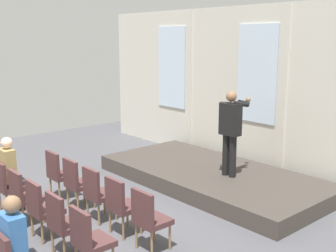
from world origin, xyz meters
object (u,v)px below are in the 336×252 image
(chair_r0_c4, at_px, (149,216))
(audience_r1_c0, at_px, (11,170))
(chair_r0_c3, at_px, (121,203))
(speaker, at_px, (231,127))
(chair_r1_c4, at_px, (89,237))
(chair_r1_c0, at_px, (7,183))
(chair_r0_c0, at_px, (59,172))
(chair_r0_c2, at_px, (97,191))
(chair_r1_c3, at_px, (63,220))
(mic_stand, at_px, (229,154))
(audience_r2_c4, at_px, (18,245))
(chair_r0_c1, at_px, (77,181))
(chair_r1_c1, at_px, (23,194))
(chair_r1_c2, at_px, (41,206))

(chair_r0_c4, relative_size, audience_r1_c0, 0.69)
(chair_r0_c3, bearing_deg, speaker, 93.78)
(speaker, xyz_separation_m, chair_r1_c4, (0.87, -3.77, -0.78))
(chair_r1_c0, bearing_deg, audience_r1_c0, 90.00)
(chair_r0_c3, bearing_deg, chair_r1_c4, -55.08)
(chair_r0_c0, bearing_deg, chair_r0_c2, 0.00)
(speaker, bearing_deg, chair_r1_c3, -87.21)
(audience_r1_c0, bearing_deg, mic_stand, 67.65)
(chair_r0_c0, distance_m, chair_r1_c3, 2.29)
(mic_stand, bearing_deg, chair_r0_c2, -94.74)
(chair_r1_c3, relative_size, audience_r2_c4, 0.70)
(chair_r0_c2, bearing_deg, chair_r0_c1, 180.00)
(chair_r0_c0, relative_size, chair_r0_c3, 1.00)
(chair_r0_c1, height_order, chair_r1_c1, same)
(chair_r1_c1, bearing_deg, chair_r0_c4, 25.53)
(chair_r1_c0, bearing_deg, chair_r0_c2, 35.61)
(audience_r2_c4, bearing_deg, audience_r1_c0, 160.32)
(chair_r0_c1, bearing_deg, chair_r1_c2, -55.08)
(chair_r0_c1, distance_m, chair_r1_c2, 1.21)
(chair_r0_c4, height_order, chair_r1_c4, same)
(mic_stand, bearing_deg, chair_r0_c3, -81.91)
(audience_r2_c4, bearing_deg, chair_r1_c1, 156.31)
(chair_r1_c1, xyz_separation_m, audience_r2_c4, (2.07, -0.91, 0.21))
(chair_r0_c1, bearing_deg, audience_r2_c4, -42.50)
(chair_r0_c3, xyz_separation_m, audience_r2_c4, (0.69, -1.90, 0.21))
(chair_r0_c1, relative_size, chair_r0_c2, 1.00)
(mic_stand, relative_size, chair_r0_c2, 1.65)
(chair_r1_c2, relative_size, audience_r2_c4, 0.70)
(chair_r1_c1, distance_m, chair_r1_c4, 2.07)
(chair_r0_c2, distance_m, chair_r0_c4, 1.38)
(audience_r1_c0, distance_m, chair_r1_c4, 2.77)
(speaker, xyz_separation_m, chair_r0_c3, (0.18, -2.79, -0.78))
(mic_stand, bearing_deg, audience_r2_c4, -77.22)
(speaker, xyz_separation_m, chair_r1_c1, (-1.20, -3.77, -0.78))
(chair_r1_c0, relative_size, audience_r2_c4, 0.70)
(chair_r0_c4, xyz_separation_m, chair_r1_c3, (-0.69, -0.99, 0.00))
(chair_r0_c1, bearing_deg, chair_r1_c1, -90.00)
(mic_stand, distance_m, chair_r0_c0, 3.48)
(mic_stand, xyz_separation_m, audience_r2_c4, (1.13, -4.96, 0.09))
(audience_r1_c0, bearing_deg, chair_r0_c0, 90.00)
(chair_r0_c4, height_order, chair_r1_c1, same)
(audience_r2_c4, bearing_deg, chair_r0_c0, 145.50)
(chair_r0_c2, xyz_separation_m, chair_r1_c3, (0.69, -0.99, 0.00))
(chair_r1_c3, bearing_deg, audience_r2_c4, -52.77)
(chair_r1_c2, height_order, audience_r2_c4, audience_r2_c4)
(chair_r0_c1, height_order, audience_r1_c0, audience_r1_c0)
(chair_r1_c0, bearing_deg, mic_stand, 68.04)
(speaker, relative_size, chair_r0_c0, 1.83)
(audience_r2_c4, bearing_deg, mic_stand, 102.78)
(speaker, height_order, chair_r1_c4, speaker)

